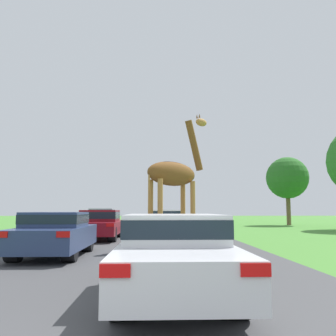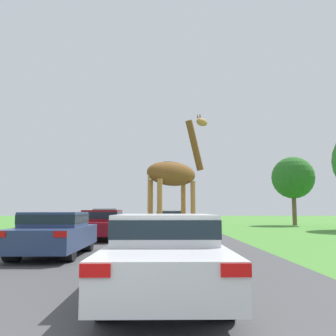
# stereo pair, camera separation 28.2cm
# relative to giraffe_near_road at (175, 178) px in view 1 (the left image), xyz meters

# --- Properties ---
(road) EXTENTS (8.27, 120.00, 0.00)m
(road) POSITION_rel_giraffe_near_road_xyz_m (-1.20, 19.07, -2.46)
(road) COLOR #424244
(road) RESTS_ON ground
(giraffe_near_road) EXTENTS (2.52, 2.16, 5.04)m
(giraffe_near_road) POSITION_rel_giraffe_near_road_xyz_m (0.00, 0.00, 0.00)
(giraffe_near_road) COLOR #B77F3D
(giraffe_near_road) RESTS_ON ground
(car_lead_maroon) EXTENTS (1.71, 4.77, 1.27)m
(car_lead_maroon) POSITION_rel_giraffe_near_road_xyz_m (-0.39, -6.58, -1.77)
(car_lead_maroon) COLOR silver
(car_lead_maroon) RESTS_ON ground
(car_queue_right) EXTENTS (1.75, 4.39, 1.34)m
(car_queue_right) POSITION_rel_giraffe_near_road_xyz_m (-3.20, 4.01, -1.74)
(car_queue_right) COLOR maroon
(car_queue_right) RESTS_ON ground
(car_queue_left) EXTENTS (1.98, 3.94, 1.35)m
(car_queue_left) POSITION_rel_giraffe_near_road_xyz_m (0.07, 11.56, -1.74)
(car_queue_left) COLOR silver
(car_queue_left) RESTS_ON ground
(car_far_ahead) EXTENTS (1.74, 4.03, 1.44)m
(car_far_ahead) POSITION_rel_giraffe_near_road_xyz_m (-4.35, 12.36, -1.70)
(car_far_ahead) COLOR gray
(car_far_ahead) RESTS_ON ground
(car_verge_right) EXTENTS (1.79, 3.96, 1.28)m
(car_verge_right) POSITION_rel_giraffe_near_road_xyz_m (-3.63, -1.89, -1.78)
(car_verge_right) COLOR navy
(car_verge_right) RESTS_ON ground
(tree_left_edge) EXTENTS (3.71, 3.71, 6.05)m
(tree_left_edge) POSITION_rel_giraffe_near_road_xyz_m (11.13, 18.65, 1.71)
(tree_left_edge) COLOR brown
(tree_left_edge) RESTS_ON ground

